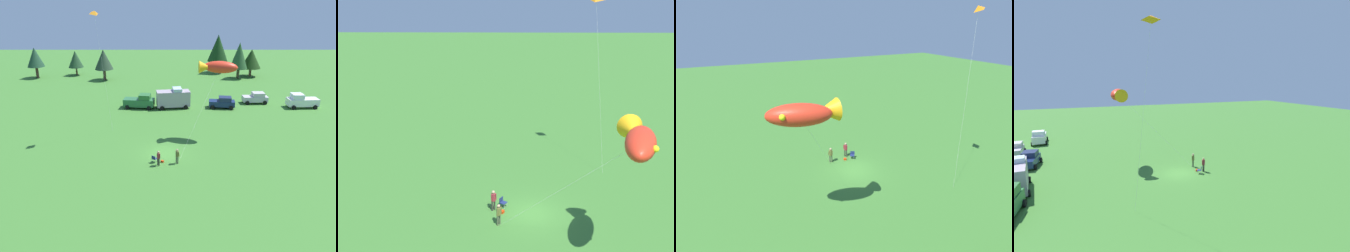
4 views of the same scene
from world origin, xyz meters
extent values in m
plane|color=#3B732C|center=(0.00, 0.00, 0.00)|extent=(160.00, 160.00, 0.00)
cylinder|color=#495139|center=(1.46, -2.46, 0.42)|extent=(0.14, 0.14, 0.85)
cylinder|color=#495139|center=(1.62, -2.61, 0.42)|extent=(0.14, 0.14, 0.85)
cylinder|color=brown|center=(1.54, -2.54, 1.16)|extent=(0.48, 0.48, 0.62)
sphere|color=tan|center=(1.54, -2.54, 1.62)|extent=(0.24, 0.24, 0.24)
cylinder|color=brown|center=(1.43, -2.36, 1.19)|extent=(0.15, 0.15, 0.55)
cylinder|color=brown|center=(1.73, -2.63, 1.19)|extent=(0.21, 0.20, 0.56)
cube|color=navy|center=(-0.97, -2.22, 0.42)|extent=(0.66, 0.66, 0.04)
cube|color=navy|center=(-1.09, -2.40, 0.62)|extent=(0.42, 0.30, 0.40)
cylinder|color=#A5A8AD|center=(-1.03, -1.93, 0.21)|extent=(0.03, 0.03, 0.42)
cylinder|color=#A5A8AD|center=(-0.68, -2.16, 0.21)|extent=(0.03, 0.03, 0.42)
cylinder|color=#A5A8AD|center=(-1.26, -2.28, 0.21)|extent=(0.03, 0.03, 0.42)
cylinder|color=#A5A8AD|center=(-0.91, -2.51, 0.21)|extent=(0.03, 0.03, 0.42)
cylinder|color=#33342B|center=(-0.58, -2.91, 0.42)|extent=(0.14, 0.14, 0.85)
cylinder|color=#33342B|center=(-0.45, -3.09, 0.42)|extent=(0.14, 0.14, 0.85)
cylinder|color=maroon|center=(-0.52, -3.00, 1.16)|extent=(0.47, 0.47, 0.62)
sphere|color=tan|center=(-0.52, -3.00, 1.62)|extent=(0.24, 0.24, 0.24)
cylinder|color=maroon|center=(-0.59, -2.80, 1.19)|extent=(0.13, 0.13, 0.55)
cylinder|color=maroon|center=(-0.35, -3.13, 1.19)|extent=(0.13, 0.14, 0.55)
cube|color=red|center=(-0.10, -2.29, 0.11)|extent=(0.39, 0.35, 0.22)
ellipsoid|color=red|center=(7.06, 5.70, 9.07)|extent=(4.61, 2.90, 1.53)
cone|color=#F9AC14|center=(5.13, 5.70, 9.07)|extent=(1.50, 1.59, 1.59)
sphere|color=yellow|center=(8.23, 6.18, 9.25)|extent=(0.39, 0.39, 0.39)
cylinder|color=silver|center=(4.36, 1.61, 4.54)|extent=(5.41, 8.19, 9.08)
cylinder|color=#4C3823|center=(1.66, -2.48, 0.00)|extent=(0.04, 0.04, 0.01)
pyramid|color=orange|center=(-7.99, 5.29, 15.52)|extent=(1.20, 1.33, 0.62)
cylinder|color=silver|center=(-7.57, 6.07, 7.68)|extent=(0.99, 1.49, 15.35)
cylinder|color=#4C3823|center=(-7.09, 6.80, 0.00)|extent=(0.04, 0.04, 0.01)
camera|label=1|loc=(0.53, -34.81, 17.32)|focal=35.00mm
camera|label=2|loc=(31.42, -1.71, 19.59)|focal=50.00mm
camera|label=3|loc=(11.29, 21.00, 14.65)|focal=28.00mm
camera|label=4|loc=(-27.66, 10.82, 11.18)|focal=28.00mm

